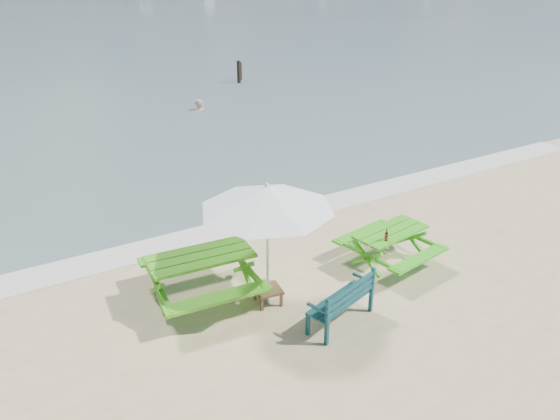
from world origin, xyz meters
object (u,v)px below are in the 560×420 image
picnic_table_right (389,248)px  beer_bottle (386,237)px  swimmer (199,121)px  picnic_table_left (202,278)px  park_bench (340,310)px  side_table (268,295)px  patio_umbrella (267,198)px

picnic_table_right → beer_bottle: 0.64m
swimmer → picnic_table_left: bearing=-113.0°
park_bench → side_table: 1.32m
park_bench → beer_bottle: 1.89m
picnic_table_left → swimmer: size_ratio=1.18×
picnic_table_left → patio_umbrella: bearing=-38.8°
picnic_table_right → patio_umbrella: bearing=179.2°
beer_bottle → picnic_table_right: bearing=36.3°
park_bench → side_table: size_ratio=2.69×
picnic_table_left → patio_umbrella: 1.96m
picnic_table_right → park_bench: park_bench is taller
patio_umbrella → swimmer: (4.38, 13.18, -2.46)m
picnic_table_left → beer_bottle: beer_bottle is taller
park_bench → swimmer: 14.76m
picnic_table_right → patio_umbrella: size_ratio=0.74×
side_table → picnic_table_left: bearing=141.2°
side_table → patio_umbrella: patio_umbrella is taller
picnic_table_left → patio_umbrella: size_ratio=0.84×
park_bench → beer_bottle: size_ratio=5.51×
patio_umbrella → swimmer: patio_umbrella is taller
park_bench → swimmer: size_ratio=0.76×
picnic_table_right → swimmer: (1.67, 13.22, -0.81)m
picnic_table_right → park_bench: (-1.98, -1.06, -0.10)m
park_bench → swimmer: park_bench is taller
picnic_table_left → picnic_table_right: (3.61, -0.77, -0.07)m
side_table → patio_umbrella: size_ratio=0.20×
patio_umbrella → side_table: bearing=180.0°
side_table → patio_umbrella: (0.00, 0.00, 1.84)m
side_table → park_bench: bearing=-56.5°
picnic_table_right → park_bench: 2.25m
picnic_table_right → side_table: 2.71m
picnic_table_left → picnic_table_right: size_ratio=1.13×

